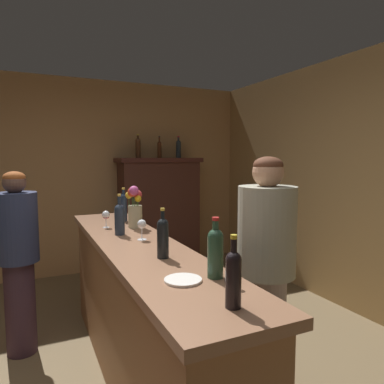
{
  "coord_description": "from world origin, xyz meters",
  "views": [
    {
      "loc": [
        -0.3,
        -1.94,
        1.6
      ],
      "look_at": [
        0.81,
        0.42,
        1.34
      ],
      "focal_mm": 33.01,
      "sensor_mm": 36.0,
      "label": 1
    }
  ],
  "objects_px": {
    "wine_bottle_syrah": "(163,236)",
    "display_bottle_midleft": "(159,149)",
    "display_bottle_center": "(178,148)",
    "bar_counter": "(139,313)",
    "display_cabinet": "(159,211)",
    "wine_bottle_riesling": "(124,206)",
    "patron_redhead": "(18,255)",
    "flower_arrangement": "(135,206)",
    "bartender": "(266,265)",
    "wine_bottle_merlot": "(215,250)",
    "wine_glass_mid": "(106,216)",
    "display_bottle_left": "(138,147)",
    "wine_bottle_rose": "(233,276)",
    "wine_bottle_pinot": "(120,218)",
    "cheese_plate": "(183,280)",
    "wine_glass_front": "(142,225)"
  },
  "relations": [
    {
      "from": "wine_bottle_syrah",
      "to": "display_bottle_midleft",
      "type": "distance_m",
      "value": 3.02
    },
    {
      "from": "display_bottle_center",
      "to": "display_bottle_midleft",
      "type": "bearing_deg",
      "value": 180.0
    },
    {
      "from": "display_bottle_midleft",
      "to": "bar_counter",
      "type": "bearing_deg",
      "value": -113.18
    },
    {
      "from": "display_cabinet",
      "to": "wine_bottle_riesling",
      "type": "bearing_deg",
      "value": -120.32
    },
    {
      "from": "display_bottle_center",
      "to": "patron_redhead",
      "type": "relative_size",
      "value": 0.21
    },
    {
      "from": "flower_arrangement",
      "to": "display_bottle_midleft",
      "type": "height_order",
      "value": "display_bottle_midleft"
    },
    {
      "from": "bartender",
      "to": "flower_arrangement",
      "type": "bearing_deg",
      "value": -62.1
    },
    {
      "from": "patron_redhead",
      "to": "wine_bottle_merlot",
      "type": "bearing_deg",
      "value": -21.67
    },
    {
      "from": "wine_glass_mid",
      "to": "display_bottle_left",
      "type": "distance_m",
      "value": 2.03
    },
    {
      "from": "wine_bottle_syrah",
      "to": "wine_bottle_merlot",
      "type": "distance_m",
      "value": 0.44
    },
    {
      "from": "wine_bottle_rose",
      "to": "bartender",
      "type": "height_order",
      "value": "bartender"
    },
    {
      "from": "display_cabinet",
      "to": "wine_bottle_pinot",
      "type": "distance_m",
      "value": 2.35
    },
    {
      "from": "flower_arrangement",
      "to": "display_bottle_midleft",
      "type": "xyz_separation_m",
      "value": [
        0.89,
        1.85,
        0.52
      ]
    },
    {
      "from": "wine_bottle_rose",
      "to": "cheese_plate",
      "type": "xyz_separation_m",
      "value": [
        -0.06,
        0.35,
        -0.12
      ]
    },
    {
      "from": "cheese_plate",
      "to": "display_bottle_midleft",
      "type": "xyz_separation_m",
      "value": [
        1.04,
        3.2,
        0.7
      ]
    },
    {
      "from": "wine_bottle_pinot",
      "to": "wine_bottle_rose",
      "type": "bearing_deg",
      "value": -86.49
    },
    {
      "from": "bar_counter",
      "to": "wine_bottle_riesling",
      "type": "height_order",
      "value": "wine_bottle_riesling"
    },
    {
      "from": "wine_bottle_merlot",
      "to": "display_bottle_center",
      "type": "xyz_separation_m",
      "value": [
        1.17,
        3.22,
        0.58
      ]
    },
    {
      "from": "display_cabinet",
      "to": "display_bottle_center",
      "type": "distance_m",
      "value": 0.95
    },
    {
      "from": "bar_counter",
      "to": "display_bottle_left",
      "type": "distance_m",
      "value": 2.77
    },
    {
      "from": "display_cabinet",
      "to": "wine_bottle_rose",
      "type": "distance_m",
      "value": 3.69
    },
    {
      "from": "wine_glass_front",
      "to": "wine_bottle_syrah",
      "type": "bearing_deg",
      "value": -92.57
    },
    {
      "from": "wine_glass_mid",
      "to": "patron_redhead",
      "type": "relative_size",
      "value": 0.1
    },
    {
      "from": "display_cabinet",
      "to": "display_bottle_center",
      "type": "bearing_deg",
      "value": -0.0
    },
    {
      "from": "wine_glass_front",
      "to": "flower_arrangement",
      "type": "xyz_separation_m",
      "value": [
        0.08,
        0.45,
        0.08
      ]
    },
    {
      "from": "wine_bottle_syrah",
      "to": "display_bottle_left",
      "type": "relative_size",
      "value": 0.92
    },
    {
      "from": "display_cabinet",
      "to": "bar_counter",
      "type": "bearing_deg",
      "value": -112.94
    },
    {
      "from": "wine_glass_front",
      "to": "cheese_plate",
      "type": "height_order",
      "value": "wine_glass_front"
    },
    {
      "from": "wine_bottle_syrah",
      "to": "display_bottle_midleft",
      "type": "height_order",
      "value": "display_bottle_midleft"
    },
    {
      "from": "display_bottle_left",
      "to": "bartender",
      "type": "relative_size",
      "value": 0.2
    },
    {
      "from": "display_bottle_midleft",
      "to": "wine_glass_front",
      "type": "bearing_deg",
      "value": -112.82
    },
    {
      "from": "display_bottle_left",
      "to": "display_bottle_center",
      "type": "bearing_deg",
      "value": 0.0
    },
    {
      "from": "wine_bottle_pinot",
      "to": "wine_glass_mid",
      "type": "bearing_deg",
      "value": 97.03
    },
    {
      "from": "display_cabinet",
      "to": "wine_bottle_riesling",
      "type": "height_order",
      "value": "display_cabinet"
    },
    {
      "from": "flower_arrangement",
      "to": "wine_bottle_pinot",
      "type": "bearing_deg",
      "value": -129.29
    },
    {
      "from": "wine_bottle_pinot",
      "to": "wine_bottle_riesling",
      "type": "relative_size",
      "value": 1.01
    },
    {
      "from": "bar_counter",
      "to": "flower_arrangement",
      "type": "distance_m",
      "value": 0.88
    },
    {
      "from": "wine_bottle_pinot",
      "to": "flower_arrangement",
      "type": "distance_m",
      "value": 0.29
    },
    {
      "from": "wine_bottle_syrah",
      "to": "wine_glass_front",
      "type": "xyz_separation_m",
      "value": [
        0.02,
        0.49,
        -0.02
      ]
    },
    {
      "from": "wine_bottle_syrah",
      "to": "bartender",
      "type": "relative_size",
      "value": 0.18
    },
    {
      "from": "wine_bottle_riesling",
      "to": "patron_redhead",
      "type": "xyz_separation_m",
      "value": [
        -0.88,
        -0.08,
        -0.34
      ]
    },
    {
      "from": "wine_glass_mid",
      "to": "patron_redhead",
      "type": "xyz_separation_m",
      "value": [
        -0.67,
        0.16,
        -0.29
      ]
    },
    {
      "from": "flower_arrangement",
      "to": "bar_counter",
      "type": "bearing_deg",
      "value": -103.71
    },
    {
      "from": "wine_bottle_syrah",
      "to": "patron_redhead",
      "type": "bearing_deg",
      "value": 123.61
    },
    {
      "from": "display_cabinet",
      "to": "display_bottle_center",
      "type": "relative_size",
      "value": 5.12
    },
    {
      "from": "display_cabinet",
      "to": "wine_glass_front",
      "type": "bearing_deg",
      "value": -112.57
    },
    {
      "from": "wine_bottle_merlot",
      "to": "display_bottle_left",
      "type": "xyz_separation_m",
      "value": [
        0.57,
        3.22,
        0.59
      ]
    },
    {
      "from": "bar_counter",
      "to": "wine_glass_front",
      "type": "bearing_deg",
      "value": 56.95
    },
    {
      "from": "wine_bottle_rose",
      "to": "flower_arrangement",
      "type": "distance_m",
      "value": 1.7
    },
    {
      "from": "wine_bottle_syrah",
      "to": "wine_glass_front",
      "type": "distance_m",
      "value": 0.49
    }
  ]
}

